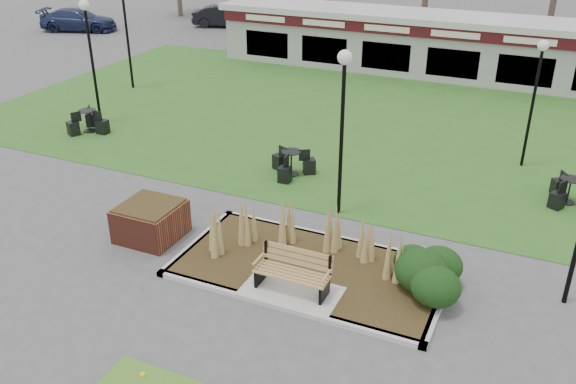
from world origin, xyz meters
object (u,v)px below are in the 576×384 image
at_px(lamp_post_near_left, 343,98).
at_px(lamp_post_mid_left, 88,35).
at_px(park_bench, 294,271).
at_px(lamp_post_far_right, 538,76).
at_px(bistro_set_c, 568,195).
at_px(car_black, 225,16).
at_px(food_pavilion, 459,47).
at_px(lamp_post_far_left, 124,9).
at_px(car_blue, 78,20).
at_px(brick_planter, 151,221).
at_px(bistro_set_a, 89,124).
at_px(bistro_set_b, 291,167).
at_px(car_silver, 229,13).

distance_m(lamp_post_near_left, lamp_post_mid_left, 11.64).
distance_m(park_bench, lamp_post_far_right, 10.70).
relative_size(bistro_set_c, car_black, 0.34).
bearing_deg(bistro_set_c, food_pavilion, 113.81).
distance_m(food_pavilion, lamp_post_far_left, 15.67).
relative_size(park_bench, lamp_post_far_right, 0.41).
relative_size(lamp_post_mid_left, car_blue, 0.96).
distance_m(brick_planter, car_black, 27.81).
relative_size(lamp_post_far_right, bistro_set_a, 2.65).
distance_m(bistro_set_b, bistro_set_c, 8.26).
relative_size(brick_planter, bistro_set_a, 0.96).
relative_size(food_pavilion, car_blue, 5.07).
bearing_deg(park_bench, car_silver, 121.87).
relative_size(lamp_post_near_left, car_silver, 1.06).
relative_size(lamp_post_far_left, car_black, 1.14).
height_order(brick_planter, car_silver, car_silver).
height_order(park_bench, lamp_post_far_left, lamp_post_far_left).
bearing_deg(car_silver, brick_planter, -132.85).
relative_size(park_bench, bistro_set_a, 1.09).
xyz_separation_m(park_bench, bistro_set_c, (5.47, 7.32, -0.31)).
height_order(food_pavilion, bistro_set_a, food_pavilion).
bearing_deg(park_bench, bistro_set_a, 150.78).
height_order(lamp_post_far_right, bistro_set_a, lamp_post_far_right).
bearing_deg(lamp_post_far_left, car_black, 102.54).
distance_m(car_silver, car_blue, 9.85).
xyz_separation_m(food_pavilion, car_black, (-16.42, 6.11, -0.77)).
relative_size(lamp_post_mid_left, car_silver, 1.07).
distance_m(lamp_post_near_left, car_blue, 29.45).
bearing_deg(lamp_post_near_left, car_black, 126.31).
distance_m(lamp_post_far_left, car_black, 14.83).
bearing_deg(car_silver, park_bench, -126.17).
relative_size(lamp_post_near_left, lamp_post_far_left, 0.95).
xyz_separation_m(bistro_set_b, car_silver, (-13.98, 20.94, 0.45)).
xyz_separation_m(lamp_post_mid_left, car_black, (-4.89, 18.54, -2.70)).
xyz_separation_m(lamp_post_mid_left, lamp_post_far_right, (15.54, 2.33, -0.38)).
distance_m(food_pavilion, car_silver, 18.08).
xyz_separation_m(lamp_post_near_left, bistro_set_b, (-2.27, 1.82, -3.08)).
distance_m(lamp_post_mid_left, car_blue, 18.85).
relative_size(lamp_post_near_left, car_blue, 0.95).
relative_size(brick_planter, car_silver, 0.34).
bearing_deg(bistro_set_c, lamp_post_far_left, 167.07).
height_order(park_bench, bistro_set_a, park_bench).
height_order(car_silver, car_blue, car_silver).
height_order(lamp_post_near_left, lamp_post_far_left, lamp_post_far_left).
bearing_deg(park_bench, bistro_set_b, 114.52).
bearing_deg(car_blue, lamp_post_mid_left, -155.26).
bearing_deg(car_silver, car_blue, 149.47).
xyz_separation_m(lamp_post_mid_left, car_silver, (-5.10, 19.46, -2.66)).
bearing_deg(car_black, brick_planter, -171.86).
distance_m(lamp_post_far_right, lamp_post_far_left, 17.39).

